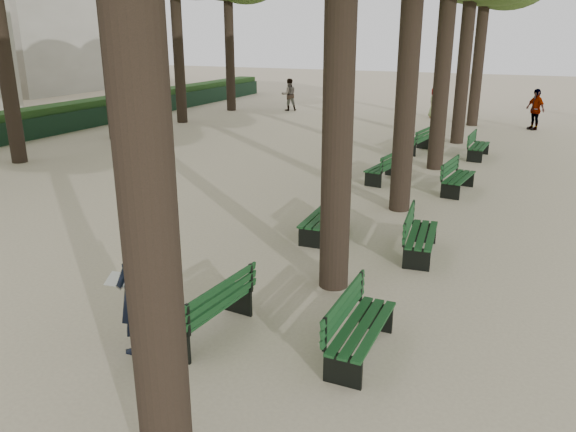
% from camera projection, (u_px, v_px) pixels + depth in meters
% --- Properties ---
extents(ground, '(120.00, 120.00, 0.00)m').
position_uv_depth(ground, '(166.00, 348.00, 8.14)').
color(ground, '#BDAE8F').
rests_on(ground, ground).
extents(bench_left_0, '(0.73, 1.84, 0.92)m').
position_uv_depth(bench_left_0, '(208.00, 318.00, 8.43)').
color(bench_left_0, black).
rests_on(bench_left_0, ground).
extents(bench_left_1, '(0.66, 1.83, 0.92)m').
position_uv_depth(bench_left_1, '(322.00, 224.00, 12.55)').
color(bench_left_1, black).
rests_on(bench_left_1, ground).
extents(bench_left_2, '(0.81, 1.86, 0.92)m').
position_uv_depth(bench_left_2, '(383.00, 173.00, 17.14)').
color(bench_left_2, black).
rests_on(bench_left_2, ground).
extents(bench_left_3, '(0.81, 1.86, 0.92)m').
position_uv_depth(bench_left_3, '(416.00, 145.00, 21.27)').
color(bench_left_3, black).
rests_on(bench_left_3, ground).
extents(bench_right_0, '(0.57, 1.80, 0.92)m').
position_uv_depth(bench_right_0, '(361.00, 338.00, 7.88)').
color(bench_right_0, black).
rests_on(bench_right_0, ground).
extents(bench_right_1, '(0.76, 1.85, 0.92)m').
position_uv_depth(bench_right_1, '(421.00, 243.00, 11.43)').
color(bench_right_1, black).
rests_on(bench_right_1, ground).
extents(bench_right_2, '(0.78, 1.85, 0.92)m').
position_uv_depth(bench_right_2, '(458.00, 183.00, 15.94)').
color(bench_right_2, black).
rests_on(bench_right_2, ground).
extents(bench_right_3, '(0.64, 1.82, 0.92)m').
position_uv_depth(bench_right_3, '(478.00, 151.00, 20.29)').
color(bench_right_3, black).
rests_on(bench_right_3, ground).
extents(man_with_map, '(0.62, 0.70, 1.74)m').
position_uv_depth(man_with_map, '(134.00, 294.00, 7.86)').
color(man_with_map, black).
rests_on(man_with_map, ground).
extents(pedestrian_d, '(0.76, 0.78, 1.59)m').
position_uv_depth(pedestrian_d, '(434.00, 103.00, 29.59)').
color(pedestrian_d, '#262628').
rests_on(pedestrian_d, ground).
extents(pedestrian_c, '(1.02, 1.07, 1.88)m').
position_uv_depth(pedestrian_c, '(535.00, 109.00, 25.98)').
color(pedestrian_c, '#262628').
rests_on(pedestrian_c, ground).
extents(pedestrian_a, '(0.92, 0.82, 1.81)m').
position_uv_depth(pedestrian_a, '(289.00, 95.00, 32.36)').
color(pedestrian_a, '#262628').
rests_on(pedestrian_a, ground).
extents(fence, '(0.08, 42.00, 0.90)m').
position_uv_depth(fence, '(26.00, 130.00, 23.37)').
color(fence, black).
rests_on(fence, ground).
extents(hedge, '(1.20, 42.00, 1.20)m').
position_uv_depth(hedge, '(13.00, 126.00, 23.59)').
color(hedge, '#1B3E15').
rests_on(hedge, ground).
extents(building_far, '(12.00, 16.00, 7.00)m').
position_uv_depth(building_far, '(49.00, 43.00, 45.88)').
color(building_far, '#B7B2A3').
rests_on(building_far, ground).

